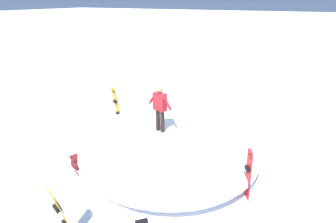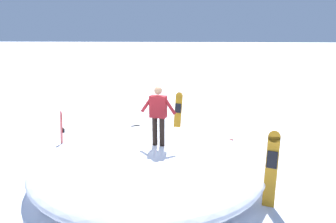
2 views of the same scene
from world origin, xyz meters
TOP-DOWN VIEW (x-y plane):
  - ground at (0.00, 0.00)m, footprint 240.00×240.00m
  - snow_mound at (0.58, 0.20)m, footprint 8.52×8.51m
  - snowboarder_standing at (0.44, 0.47)m, footprint 0.31×0.97m
  - snowboard_primary_upright at (1.58, 3.14)m, footprint 0.33×0.33m
  - snowboard_secondary_upright at (-3.49, 0.78)m, footprint 0.38×0.37m
  - snowboard_tertiary_upright at (-0.40, -2.56)m, footprint 0.30×0.26m
  - backpack_near at (-1.50, 2.48)m, footprint 0.47×0.64m

SIDE VIEW (x-z plane):
  - ground at x=0.00m, z-range 0.00..0.00m
  - backpack_near at x=-1.50m, z-range 0.00..0.47m
  - snow_mound at x=0.58m, z-range 0.00..0.92m
  - snowboard_tertiary_upright at x=-0.40m, z-range 0.03..1.61m
  - snowboard_secondary_upright at x=-3.49m, z-range 0.03..1.62m
  - snowboard_primary_upright at x=1.58m, z-range 0.03..1.76m
  - snowboarder_standing at x=0.44m, z-range 1.03..2.60m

